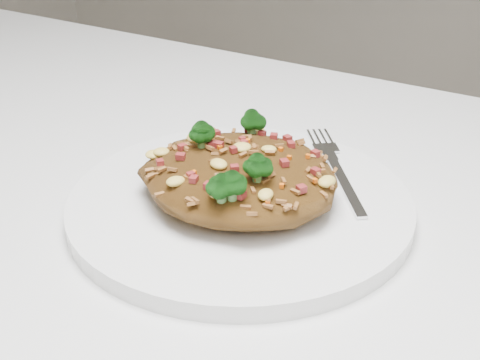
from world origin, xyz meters
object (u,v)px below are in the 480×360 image
Objects in this scene: fork at (339,173)px; dining_table at (111,290)px; fried_rice at (240,168)px; plate at (240,204)px.

dining_table is at bearing -90.32° from fork.
fork is (0.16, 0.12, 0.11)m from dining_table.
dining_table is 0.17m from fried_rice.
fried_rice is at bearing 22.67° from dining_table.
fork reaches higher than dining_table.
fried_rice is 1.14× the size of fork.
dining_table is at bearing -157.33° from fried_rice.
fried_rice reaches higher than dining_table.
fork is at bearing 55.53° from plate.
plate is at bearing -72.10° from fork.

